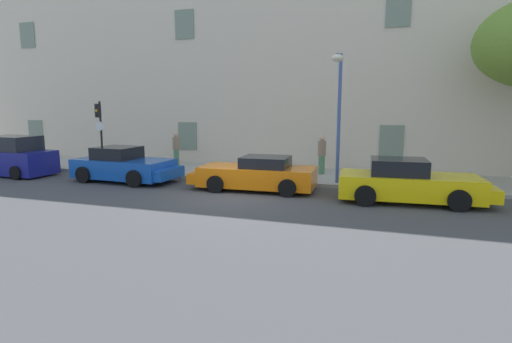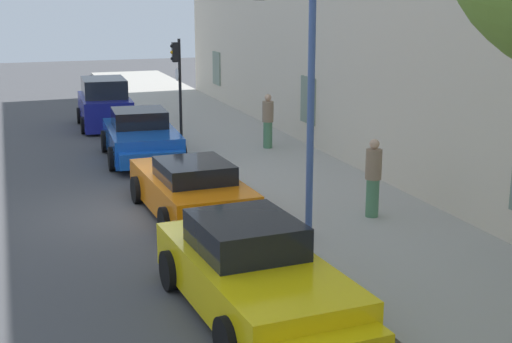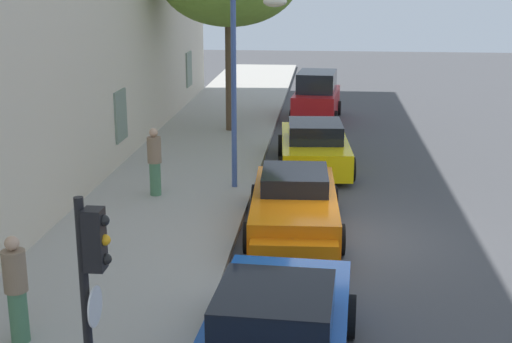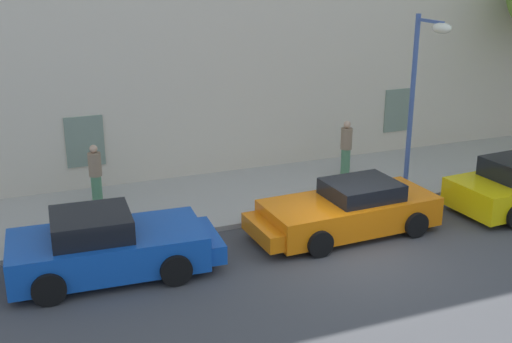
{
  "view_description": "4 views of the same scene",
  "coord_description": "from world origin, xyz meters",
  "px_view_note": "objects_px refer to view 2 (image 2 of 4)",
  "views": [
    {
      "loc": [
        5.23,
        -13.61,
        3.26
      ],
      "look_at": [
        0.3,
        1.46,
        0.67
      ],
      "focal_mm": 28.44,
      "sensor_mm": 36.0,
      "label": 1
    },
    {
      "loc": [
        16.17,
        -2.63,
        4.99
      ],
      "look_at": [
        0.38,
        2.8,
        0.87
      ],
      "focal_mm": 51.09,
      "sensor_mm": 36.0,
      "label": 2
    },
    {
      "loc": [
        -14.88,
        0.56,
        5.63
      ],
      "look_at": [
        -0.36,
        1.98,
        1.59
      ],
      "focal_mm": 50.11,
      "sensor_mm": 36.0,
      "label": 3
    },
    {
      "loc": [
        -7.38,
        -12.11,
        6.8
      ],
      "look_at": [
        -1.61,
        2.49,
        1.49
      ],
      "focal_mm": 45.26,
      "sensor_mm": 36.0,
      "label": 4
    }
  ],
  "objects_px": {
    "sportscar_red_lead": "(142,139)",
    "street_lamp": "(290,61)",
    "sportscar_yellow_flank": "(188,188)",
    "sportscar_white_middle": "(257,278)",
    "pedestrian_strolling": "(373,177)",
    "traffic_light": "(177,70)",
    "pedestrian_admiring": "(268,121)",
    "hatchback_distant": "(105,105)"
  },
  "relations": [
    {
      "from": "sportscar_white_middle",
      "to": "pedestrian_strolling",
      "type": "height_order",
      "value": "pedestrian_strolling"
    },
    {
      "from": "sportscar_yellow_flank",
      "to": "pedestrian_strolling",
      "type": "bearing_deg",
      "value": 60.25
    },
    {
      "from": "sportscar_yellow_flank",
      "to": "pedestrian_strolling",
      "type": "height_order",
      "value": "pedestrian_strolling"
    },
    {
      "from": "sportscar_yellow_flank",
      "to": "street_lamp",
      "type": "xyz_separation_m",
      "value": [
        3.04,
        1.29,
        3.14
      ]
    },
    {
      "from": "sportscar_yellow_flank",
      "to": "sportscar_white_middle",
      "type": "relative_size",
      "value": 0.97
    },
    {
      "from": "sportscar_white_middle",
      "to": "sportscar_yellow_flank",
      "type": "bearing_deg",
      "value": 176.85
    },
    {
      "from": "sportscar_yellow_flank",
      "to": "sportscar_white_middle",
      "type": "bearing_deg",
      "value": -3.15
    },
    {
      "from": "hatchback_distant",
      "to": "traffic_light",
      "type": "relative_size",
      "value": 1.16
    },
    {
      "from": "street_lamp",
      "to": "sportscar_red_lead",
      "type": "bearing_deg",
      "value": -171.51
    },
    {
      "from": "sportscar_white_middle",
      "to": "hatchback_distant",
      "type": "bearing_deg",
      "value": -179.92
    },
    {
      "from": "sportscar_red_lead",
      "to": "pedestrian_strolling",
      "type": "height_order",
      "value": "pedestrian_strolling"
    },
    {
      "from": "sportscar_yellow_flank",
      "to": "pedestrian_strolling",
      "type": "distance_m",
      "value": 4.24
    },
    {
      "from": "sportscar_yellow_flank",
      "to": "pedestrian_admiring",
      "type": "relative_size",
      "value": 2.85
    },
    {
      "from": "sportscar_yellow_flank",
      "to": "street_lamp",
      "type": "height_order",
      "value": "street_lamp"
    },
    {
      "from": "sportscar_red_lead",
      "to": "pedestrian_admiring",
      "type": "distance_m",
      "value": 4.03
    },
    {
      "from": "sportscar_red_lead",
      "to": "hatchback_distant",
      "type": "height_order",
      "value": "hatchback_distant"
    },
    {
      "from": "hatchback_distant",
      "to": "traffic_light",
      "type": "height_order",
      "value": "traffic_light"
    },
    {
      "from": "traffic_light",
      "to": "street_lamp",
      "type": "distance_m",
      "value": 11.63
    },
    {
      "from": "traffic_light",
      "to": "sportscar_white_middle",
      "type": "bearing_deg",
      "value": -8.21
    },
    {
      "from": "hatchback_distant",
      "to": "street_lamp",
      "type": "relative_size",
      "value": 0.75
    },
    {
      "from": "sportscar_red_lead",
      "to": "sportscar_white_middle",
      "type": "height_order",
      "value": "sportscar_red_lead"
    },
    {
      "from": "sportscar_red_lead",
      "to": "traffic_light",
      "type": "height_order",
      "value": "traffic_light"
    },
    {
      "from": "sportscar_red_lead",
      "to": "sportscar_yellow_flank",
      "type": "bearing_deg",
      "value": 0.29
    },
    {
      "from": "sportscar_red_lead",
      "to": "traffic_light",
      "type": "xyz_separation_m",
      "value": [
        -2.73,
        1.78,
        1.77
      ]
    },
    {
      "from": "hatchback_distant",
      "to": "pedestrian_strolling",
      "type": "bearing_deg",
      "value": 16.12
    },
    {
      "from": "hatchback_distant",
      "to": "pedestrian_admiring",
      "type": "bearing_deg",
      "value": 34.92
    },
    {
      "from": "sportscar_red_lead",
      "to": "pedestrian_strolling",
      "type": "bearing_deg",
      "value": 25.13
    },
    {
      "from": "pedestrian_admiring",
      "to": "pedestrian_strolling",
      "type": "relative_size",
      "value": 0.99
    },
    {
      "from": "sportscar_red_lead",
      "to": "street_lamp",
      "type": "relative_size",
      "value": 0.92
    },
    {
      "from": "street_lamp",
      "to": "pedestrian_strolling",
      "type": "bearing_deg",
      "value": 111.68
    },
    {
      "from": "sportscar_yellow_flank",
      "to": "traffic_light",
      "type": "distance_m",
      "value": 8.87
    },
    {
      "from": "sportscar_yellow_flank",
      "to": "hatchback_distant",
      "type": "distance_m",
      "value": 11.78
    },
    {
      "from": "hatchback_distant",
      "to": "pedestrian_strolling",
      "type": "height_order",
      "value": "pedestrian_strolling"
    },
    {
      "from": "sportscar_white_middle",
      "to": "pedestrian_admiring",
      "type": "xyz_separation_m",
      "value": [
        -11.41,
        4.3,
        0.39
      ]
    },
    {
      "from": "sportscar_red_lead",
      "to": "traffic_light",
      "type": "distance_m",
      "value": 3.7
    },
    {
      "from": "traffic_light",
      "to": "pedestrian_admiring",
      "type": "height_order",
      "value": "traffic_light"
    },
    {
      "from": "pedestrian_admiring",
      "to": "sportscar_yellow_flank",
      "type": "bearing_deg",
      "value": -35.48
    },
    {
      "from": "sportscar_yellow_flank",
      "to": "pedestrian_admiring",
      "type": "bearing_deg",
      "value": 144.52
    },
    {
      "from": "traffic_light",
      "to": "pedestrian_strolling",
      "type": "distance_m",
      "value": 10.86
    },
    {
      "from": "sportscar_white_middle",
      "to": "traffic_light",
      "type": "xyz_separation_m",
      "value": [
        -14.34,
        2.07,
        1.77
      ]
    },
    {
      "from": "street_lamp",
      "to": "sportscar_yellow_flank",
      "type": "bearing_deg",
      "value": -157.04
    },
    {
      "from": "sportscar_yellow_flank",
      "to": "pedestrian_admiring",
      "type": "height_order",
      "value": "pedestrian_admiring"
    }
  ]
}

